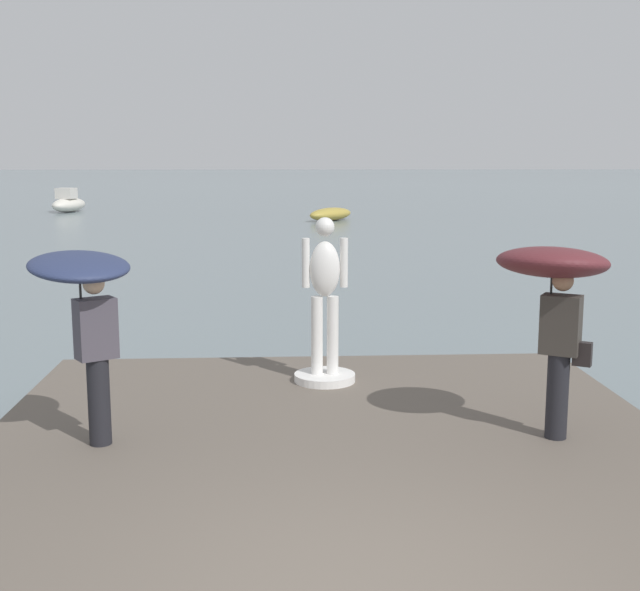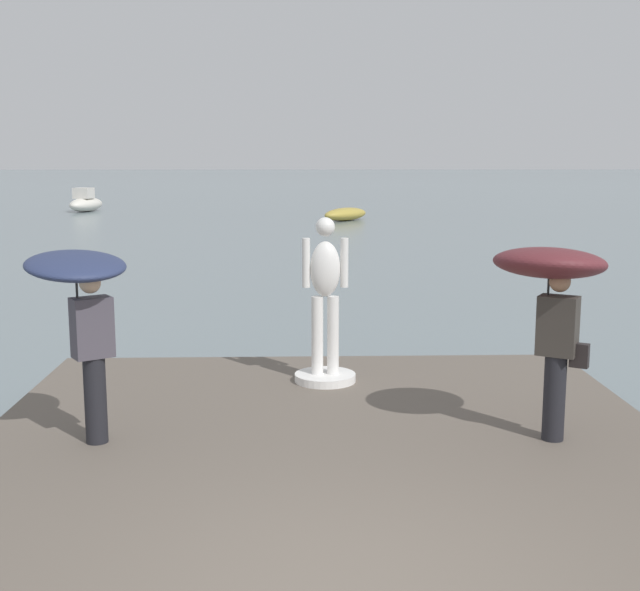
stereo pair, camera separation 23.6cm
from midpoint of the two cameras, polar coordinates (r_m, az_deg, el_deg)
The scene contains 7 objects.
ground_plane at distance 45.03m, azimuth -1.24°, elevation 5.43°, with size 400.00×400.00×0.00m, color slate.
pier at distance 7.37m, azimuth 1.76°, elevation -14.70°, with size 7.15×9.58×0.40m, color #60564C.
statue_white_figure at distance 10.35m, azimuth 1.02°, elevation -1.31°, with size 0.78×0.78×2.10m.
onlooker_left at distance 8.27m, azimuth -15.47°, elevation -0.12°, with size 1.34×1.35×1.97m.
onlooker_right at distance 8.48m, azimuth 16.58°, elevation 0.86°, with size 1.54×1.55×2.01m.
boat_near at distance 52.28m, azimuth -15.88°, elevation 6.22°, with size 2.10×3.52×1.46m.
boat_mid at distance 43.06m, azimuth 1.95°, elevation 5.68°, with size 3.00×3.34×0.68m.
Camera 2 is at (-0.31, -4.92, 3.22)m, focal length 45.93 mm.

